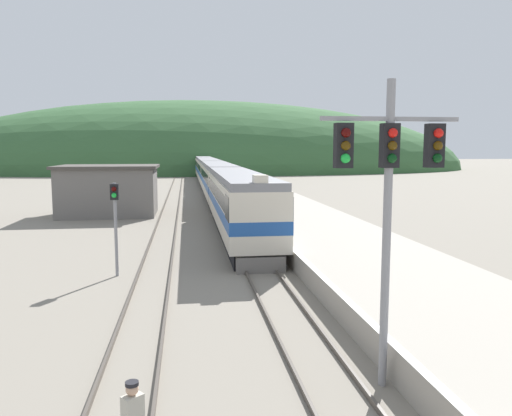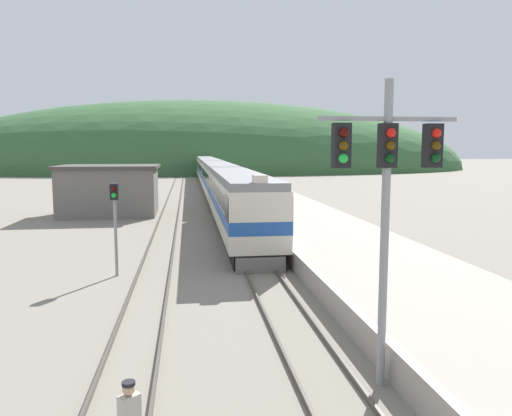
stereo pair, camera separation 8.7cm
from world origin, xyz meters
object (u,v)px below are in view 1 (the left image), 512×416
Objects in this scene: carriage_fourth at (204,166)px; carriage_fifth at (200,163)px; express_train_lead_car at (239,202)px; signal_mast_main at (389,180)px; carriage_third at (209,172)px; carriage_second at (218,181)px; signal_post_siding at (115,210)px.

carriage_fifth is at bearing 90.00° from carriage_fourth.
carriage_fourth is 21.83m from carriage_fifth.
express_train_lead_car is 87.12m from carriage_fifth.
carriage_third is at bearing 91.15° from signal_mast_main.
signal_mast_main is at bearing -89.31° from carriage_fifth.
express_train_lead_car is 65.28m from carriage_fourth.
carriage_second is 43.67m from carriage_fourth.
signal_mast_main reaches higher than carriage_third.
signal_mast_main is 1.73× the size of signal_post_siding.
signal_post_siding reaches higher than carriage_second.
express_train_lead_car reaches higher than carriage_third.
signal_mast_main is at bearing -86.45° from express_train_lead_car.
carriage_second and carriage_third have the same top height.
carriage_fourth is 2.87× the size of signal_mast_main.
carriage_third is at bearing -90.00° from carriage_fourth.
signal_mast_main is (1.30, -108.05, 2.74)m from carriage_fifth.
carriage_third is 43.67m from carriage_fifth.
carriage_fourth is 1.00× the size of carriage_fifth.
express_train_lead_car is at bearing 54.79° from signal_post_siding.
express_train_lead_car reaches higher than signal_post_siding.
carriage_third is at bearing 90.00° from express_train_lead_car.
express_train_lead_car is at bearing -90.00° from carriage_fourth.
carriage_second is 21.83m from carriage_third.
signal_post_siding is (-6.53, -96.37, 0.75)m from carriage_fifth.
carriage_third is 1.00× the size of carriage_fifth.
express_train_lead_car is at bearing -90.00° from carriage_second.
carriage_fourth is at bearing 90.00° from carriage_third.
carriage_second is at bearing -90.00° from carriage_fifth.
carriage_fourth is at bearing 90.00° from carriage_second.
express_train_lead_car is 0.96× the size of carriage_second.
signal_post_siding is at bearing -95.01° from carriage_fourth.
carriage_third is (0.00, 43.45, -0.01)m from express_train_lead_car.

